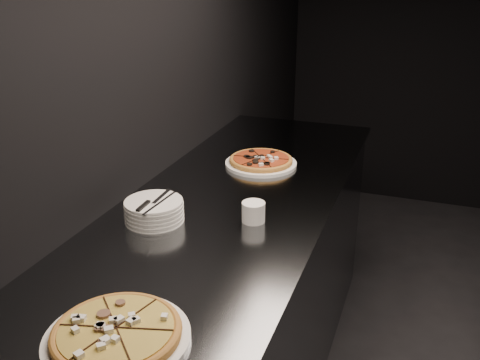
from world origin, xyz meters
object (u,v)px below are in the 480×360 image
(counter, at_px, (222,318))
(cutlery, at_px, (153,202))
(ramekin, at_px, (253,211))
(pizza_tomato, at_px, (261,161))
(pizza_mushroom, at_px, (117,334))
(plate_stack, at_px, (154,211))

(counter, relative_size, cutlery, 11.69)
(counter, xyz_separation_m, ramekin, (0.14, -0.04, 0.50))
(pizza_tomato, relative_size, cutlery, 1.47)
(pizza_mushroom, bearing_deg, cutlery, 110.36)
(cutlery, bearing_deg, ramekin, 19.98)
(counter, bearing_deg, pizza_tomato, 90.47)
(pizza_mushroom, height_order, pizza_tomato, pizza_mushroom)
(plate_stack, bearing_deg, counter, 40.25)
(counter, height_order, cutlery, cutlery)
(pizza_mushroom, bearing_deg, ramekin, 82.07)
(pizza_tomato, xyz_separation_m, plate_stack, (-0.17, -0.63, 0.02))
(cutlery, distance_m, ramekin, 0.33)
(plate_stack, bearing_deg, pizza_tomato, 74.55)
(pizza_tomato, distance_m, ramekin, 0.54)
(pizza_mushroom, relative_size, pizza_tomato, 1.20)
(counter, height_order, pizza_mushroom, pizza_mushroom)
(counter, xyz_separation_m, cutlery, (-0.17, -0.17, 0.54))
(counter, relative_size, ramekin, 31.01)
(counter, height_order, pizza_tomato, pizza_tomato)
(counter, xyz_separation_m, plate_stack, (-0.18, -0.15, 0.50))
(pizza_mushroom, relative_size, cutlery, 1.77)
(counter, bearing_deg, pizza_mushroom, -86.83)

